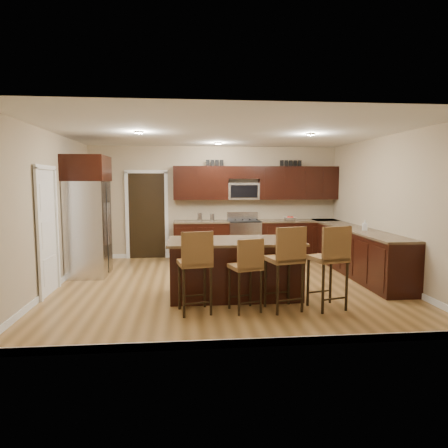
{
  "coord_description": "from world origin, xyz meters",
  "views": [
    {
      "loc": [
        -0.72,
        -7.01,
        1.85
      ],
      "look_at": [
        -0.0,
        0.4,
        1.06
      ],
      "focal_mm": 32.0,
      "sensor_mm": 36.0,
      "label": 1
    }
  ],
  "objects": [
    {
      "name": "floor",
      "position": [
        0.0,
        0.0,
        0.0
      ],
      "size": [
        6.0,
        6.0,
        0.0
      ],
      "primitive_type": "plane",
      "color": "#9F743F",
      "rests_on": "ground"
    },
    {
      "name": "ceiling",
      "position": [
        0.0,
        0.0,
        2.7
      ],
      "size": [
        6.0,
        6.0,
        0.0
      ],
      "primitive_type": "plane",
      "rotation": [
        3.14,
        0.0,
        0.0
      ],
      "color": "silver",
      "rests_on": "wall_back"
    },
    {
      "name": "wall_back",
      "position": [
        0.0,
        2.75,
        1.35
      ],
      "size": [
        6.0,
        0.0,
        6.0
      ],
      "primitive_type": "plane",
      "rotation": [
        1.57,
        0.0,
        0.0
      ],
      "color": "tan",
      "rests_on": "floor"
    },
    {
      "name": "wall_left",
      "position": [
        -3.0,
        0.0,
        1.35
      ],
      "size": [
        0.0,
        5.5,
        5.5
      ],
      "primitive_type": "plane",
      "rotation": [
        1.57,
        0.0,
        1.57
      ],
      "color": "tan",
      "rests_on": "floor"
    },
    {
      "name": "wall_right",
      "position": [
        3.0,
        0.0,
        1.35
      ],
      "size": [
        0.0,
        5.5,
        5.5
      ],
      "primitive_type": "plane",
      "rotation": [
        1.57,
        0.0,
        -1.57
      ],
      "color": "tan",
      "rests_on": "floor"
    },
    {
      "name": "base_cabinets",
      "position": [
        1.9,
        1.45,
        0.46
      ],
      "size": [
        4.02,
        3.96,
        0.92
      ],
      "color": "black",
      "rests_on": "floor"
    },
    {
      "name": "upper_cabinets",
      "position": [
        1.04,
        2.58,
        1.84
      ],
      "size": [
        4.0,
        0.33,
        0.8
      ],
      "color": "black",
      "rests_on": "wall_back"
    },
    {
      "name": "range",
      "position": [
        0.68,
        2.45,
        0.47
      ],
      "size": [
        0.76,
        0.64,
        1.11
      ],
      "color": "silver",
      "rests_on": "floor"
    },
    {
      "name": "microwave",
      "position": [
        0.68,
        2.6,
        1.62
      ],
      "size": [
        0.76,
        0.31,
        0.4
      ],
      "primitive_type": "cube",
      "color": "silver",
      "rests_on": "upper_cabinets"
    },
    {
      "name": "doorway",
      "position": [
        -1.65,
        2.73,
        1.03
      ],
      "size": [
        0.85,
        0.03,
        2.06
      ],
      "primitive_type": "cube",
      "color": "black",
      "rests_on": "floor"
    },
    {
      "name": "pantry_door",
      "position": [
        -2.98,
        -0.3,
        1.02
      ],
      "size": [
        0.03,
        0.8,
        2.04
      ],
      "primitive_type": "cube",
      "color": "white",
      "rests_on": "floor"
    },
    {
      "name": "letter_decor",
      "position": [
        0.9,
        2.58,
        2.29
      ],
      "size": [
        2.2,
        0.03,
        0.15
      ],
      "primitive_type": null,
      "color": "black",
      "rests_on": "upper_cabinets"
    },
    {
      "name": "island",
      "position": [
        0.07,
        -0.69,
        0.43
      ],
      "size": [
        2.15,
        1.14,
        0.92
      ],
      "rotation": [
        0.0,
        0.0,
        -0.01
      ],
      "color": "black",
      "rests_on": "floor"
    },
    {
      "name": "stool_left",
      "position": [
        -0.59,
        -1.54,
        0.74
      ],
      "size": [
        0.51,
        0.51,
        1.18
      ],
      "rotation": [
        0.0,
        0.0,
        0.18
      ],
      "color": "brown",
      "rests_on": "floor"
    },
    {
      "name": "stool_mid",
      "position": [
        0.14,
        -1.53,
        0.66
      ],
      "size": [
        0.49,
        0.49,
        1.06
      ],
      "rotation": [
        0.0,
        0.0,
        0.29
      ],
      "color": "brown",
      "rests_on": "floor"
    },
    {
      "name": "stool_right",
      "position": [
        0.7,
        -1.55,
        0.77
      ],
      "size": [
        0.56,
        0.56,
        1.23
      ],
      "rotation": [
        0.0,
        0.0,
        0.25
      ],
      "color": "brown",
      "rests_on": "floor"
    },
    {
      "name": "refrigerator",
      "position": [
        -2.62,
        1.0,
        1.2
      ],
      "size": [
        0.79,
        0.99,
        2.35
      ],
      "color": "silver",
      "rests_on": "floor"
    },
    {
      "name": "floor_mat",
      "position": [
        -0.05,
        1.48,
        0.01
      ],
      "size": [
        0.83,
        0.56,
        0.01
      ],
      "primitive_type": "cube",
      "rotation": [
        0.0,
        0.0,
        -0.01
      ],
      "color": "brown",
      "rests_on": "floor"
    },
    {
      "name": "fruit_bowl",
      "position": [
        1.81,
        2.45,
        0.96
      ],
      "size": [
        0.36,
        0.36,
        0.07
      ],
      "primitive_type": "imported",
      "rotation": [
        0.0,
        0.0,
        0.25
      ],
      "color": "silver",
      "rests_on": "base_cabinets"
    },
    {
      "name": "soap_bottle",
      "position": [
        2.7,
        0.29,
        1.02
      ],
      "size": [
        0.12,
        0.12,
        0.2
      ],
      "primitive_type": "imported",
      "rotation": [
        0.0,
        0.0,
        -0.35
      ],
      "color": "#B2B2B2",
      "rests_on": "base_cabinets"
    },
    {
      "name": "canister_tall",
      "position": [
        -0.38,
        2.45,
        1.02
      ],
      "size": [
        0.12,
        0.12,
        0.19
      ],
      "primitive_type": "cylinder",
      "color": "silver",
      "rests_on": "base_cabinets"
    },
    {
      "name": "canister_short",
      "position": [
        -0.09,
        2.45,
        1.01
      ],
      "size": [
        0.11,
        0.11,
        0.17
      ],
      "primitive_type": "cylinder",
      "color": "silver",
      "rests_on": "base_cabinets"
    },
    {
      "name": "island_jar",
      "position": [
        -0.43,
        -0.69,
        0.97
      ],
      "size": [
        0.1,
        0.1,
        0.1
      ],
      "primitive_type": "cylinder",
      "color": "white",
      "rests_on": "island"
    },
    {
      "name": "stool_extra",
      "position": [
        1.35,
        -1.55,
        0.77
      ],
      "size": [
        0.56,
        0.56,
        1.23
      ],
      "rotation": [
        0.0,
        0.0,
        0.25
      ],
      "color": "brown",
      "rests_on": "floor"
    }
  ]
}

